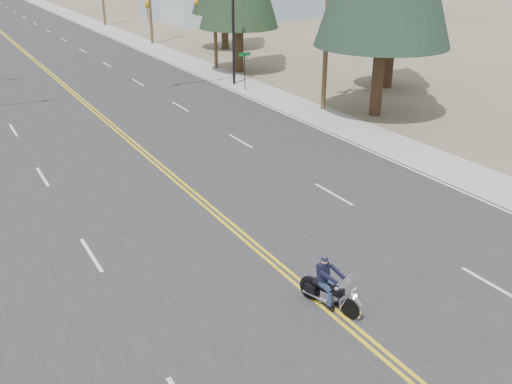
{
  "coord_description": "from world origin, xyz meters",
  "views": [
    {
      "loc": [
        -8.51,
        -5.0,
        9.46
      ],
      "look_at": [
        0.54,
        10.66,
        1.6
      ],
      "focal_mm": 40.0,
      "sensor_mm": 36.0,
      "label": 1
    }
  ],
  "objects": [
    {
      "name": "traffic_mast_right",
      "position": [
        8.98,
        32.0,
        4.94
      ],
      "size": [
        7.1,
        0.26,
        7.0
      ],
      "color": "black",
      "rests_on": "ground"
    },
    {
      "name": "road",
      "position": [
        0.0,
        70.0,
        0.01
      ],
      "size": [
        20.0,
        200.0,
        0.01
      ],
      "primitive_type": "cube",
      "color": "#303033",
      "rests_on": "ground"
    },
    {
      "name": "motorcyclist",
      "position": [
        0.06,
        5.66,
        0.77
      ],
      "size": [
        1.38,
        2.12,
        1.53
      ],
      "primitive_type": null,
      "rotation": [
        0.0,
        0.0,
        3.44
      ],
      "color": "black",
      "rests_on": "ground"
    },
    {
      "name": "street_sign",
      "position": [
        10.8,
        30.0,
        1.8
      ],
      "size": [
        0.9,
        0.06,
        2.62
      ],
      "color": "black",
      "rests_on": "ground"
    },
    {
      "name": "utility_pole_b",
      "position": [
        12.5,
        23.0,
        5.98
      ],
      "size": [
        2.2,
        0.3,
        11.5
      ],
      "color": "brown",
      "rests_on": "ground"
    },
    {
      "name": "sidewalk_right",
      "position": [
        11.5,
        70.0,
        0.01
      ],
      "size": [
        3.0,
        200.0,
        0.01
      ],
      "primitive_type": "cube",
      "color": "#A5A5A0",
      "rests_on": "ground"
    }
  ]
}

